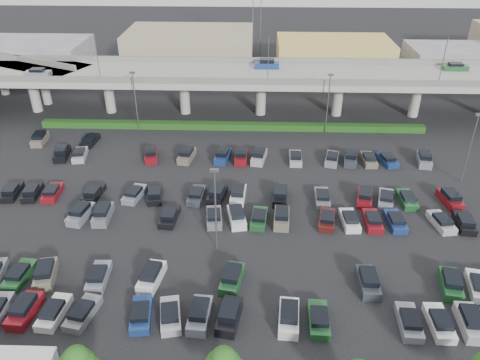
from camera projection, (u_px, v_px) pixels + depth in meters
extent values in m
plane|color=black|center=(222.00, 209.00, 59.59)|extent=(280.00, 280.00, 0.00)
cube|color=#97978F|center=(233.00, 76.00, 83.53)|extent=(150.00, 13.00, 1.10)
cube|color=#5F605B|center=(231.00, 81.00, 77.61)|extent=(150.00, 0.50, 1.00)
cube|color=#5F605B|center=(235.00, 60.00, 88.39)|extent=(150.00, 0.50, 1.00)
cylinder|color=#97978F|center=(34.00, 94.00, 86.63)|extent=(1.80, 1.80, 6.70)
cube|color=#5F605B|center=(31.00, 77.00, 85.04)|extent=(2.60, 9.75, 0.50)
cylinder|color=#97978F|center=(109.00, 95.00, 86.20)|extent=(1.80, 1.80, 6.70)
cube|color=#5F605B|center=(107.00, 78.00, 84.61)|extent=(2.60, 9.75, 0.50)
cylinder|color=#97978F|center=(185.00, 96.00, 85.77)|extent=(1.80, 1.80, 6.70)
cube|color=#5F605B|center=(184.00, 79.00, 84.18)|extent=(2.60, 9.75, 0.50)
cylinder|color=#97978F|center=(261.00, 97.00, 85.34)|extent=(1.80, 1.80, 6.70)
cube|color=#5F605B|center=(261.00, 80.00, 83.75)|extent=(2.60, 9.75, 0.50)
cylinder|color=#97978F|center=(338.00, 98.00, 84.92)|extent=(1.80, 1.80, 6.70)
cube|color=#5F605B|center=(340.00, 81.00, 83.32)|extent=(2.60, 9.75, 0.50)
cylinder|color=#97978F|center=(416.00, 99.00, 84.49)|extent=(1.80, 1.80, 6.70)
cube|color=#5F605B|center=(419.00, 82.00, 82.90)|extent=(2.60, 9.75, 0.50)
cube|color=slate|center=(38.00, 74.00, 81.49)|extent=(4.40, 1.82, 0.82)
cube|color=black|center=(37.00, 70.00, 81.17)|extent=(2.30, 1.60, 0.50)
cube|color=navy|center=(267.00, 65.00, 85.39)|extent=(4.40, 1.82, 1.05)
cube|color=black|center=(267.00, 61.00, 84.97)|extent=(2.60, 1.60, 0.65)
cube|color=#1C4F25|center=(455.00, 68.00, 84.41)|extent=(4.40, 1.82, 0.82)
cube|color=black|center=(456.00, 64.00, 84.09)|extent=(2.30, 1.60, 0.50)
cylinder|color=#535359|center=(98.00, 59.00, 76.64)|extent=(0.14, 0.14, 8.00)
cylinder|color=#535359|center=(268.00, 60.00, 75.78)|extent=(0.14, 0.14, 8.00)
cylinder|color=#535359|center=(443.00, 62.00, 74.93)|extent=(0.14, 0.14, 8.00)
cylinder|color=#97978F|center=(2.00, 78.00, 94.61)|extent=(1.60, 1.60, 6.70)
cylinder|color=#97978F|center=(45.00, 87.00, 89.91)|extent=(1.60, 1.60, 6.70)
cube|color=#1A4012|center=(232.00, 126.00, 80.87)|extent=(66.00, 1.60, 1.10)
sphere|color=#184612|center=(76.00, 359.00, 34.82)|extent=(2.06, 2.06, 2.06)
sphere|color=#184612|center=(224.00, 360.00, 34.72)|extent=(2.08, 2.08, 2.08)
cube|color=silver|center=(3.00, 360.00, 36.95)|extent=(7.80, 2.72, 0.27)
cube|color=maroon|center=(25.00, 311.00, 43.90)|extent=(2.14, 4.52, 1.05)
cube|color=black|center=(23.00, 305.00, 43.48)|extent=(1.79, 2.71, 0.65)
cube|color=white|center=(54.00, 313.00, 43.87)|extent=(2.24, 4.56, 0.82)
cube|color=black|center=(52.00, 309.00, 43.38)|extent=(1.82, 2.44, 0.50)
cube|color=slate|center=(83.00, 313.00, 43.79)|extent=(2.67, 4.68, 0.82)
cube|color=black|center=(81.00, 310.00, 43.30)|extent=(2.03, 2.58, 0.50)
cube|color=navy|center=(141.00, 315.00, 43.62)|extent=(2.37, 4.60, 0.82)
cube|color=black|center=(140.00, 312.00, 43.13)|extent=(1.88, 2.49, 0.50)
cube|color=#AAA9AE|center=(171.00, 316.00, 43.54)|extent=(2.63, 4.67, 0.82)
cube|color=black|center=(170.00, 312.00, 43.05)|extent=(2.02, 2.57, 0.50)
cube|color=slate|center=(200.00, 316.00, 43.39)|extent=(2.14, 4.52, 1.05)
cube|color=black|center=(199.00, 309.00, 42.98)|extent=(1.79, 2.71, 0.65)
cube|color=black|center=(229.00, 316.00, 43.31)|extent=(2.50, 4.63, 1.05)
cube|color=black|center=(229.00, 310.00, 42.90)|extent=(2.00, 2.82, 0.65)
cube|color=white|center=(289.00, 318.00, 43.14)|extent=(2.16, 4.53, 1.05)
cube|color=black|center=(289.00, 312.00, 42.73)|extent=(1.80, 2.72, 0.65)
cube|color=#1C4F25|center=(319.00, 320.00, 43.12)|extent=(1.97, 4.46, 0.82)
cube|color=black|center=(319.00, 317.00, 42.62)|extent=(1.68, 2.35, 0.50)
cube|color=slate|center=(409.00, 322.00, 42.86)|extent=(2.02, 4.48, 0.82)
cube|color=black|center=(411.00, 319.00, 42.37)|extent=(1.71, 2.37, 0.50)
cube|color=white|center=(439.00, 323.00, 42.78)|extent=(1.84, 4.41, 0.82)
cube|color=black|center=(441.00, 320.00, 42.29)|extent=(1.61, 2.31, 0.50)
cube|color=#AAA9AE|center=(470.00, 323.00, 42.64)|extent=(2.05, 4.49, 1.05)
cube|color=black|center=(472.00, 317.00, 42.22)|extent=(1.74, 2.68, 0.65)
cube|color=#1C4F25|center=(20.00, 275.00, 48.35)|extent=(2.15, 4.52, 0.82)
cube|color=black|center=(18.00, 272.00, 47.86)|extent=(1.77, 2.41, 0.50)
cube|color=#6C6654|center=(46.00, 275.00, 48.21)|extent=(2.67, 4.68, 1.05)
cube|color=black|center=(44.00, 269.00, 47.80)|extent=(2.09, 2.87, 0.65)
cube|color=slate|center=(99.00, 277.00, 48.10)|extent=(2.01, 4.48, 0.82)
cube|color=black|center=(97.00, 274.00, 47.61)|extent=(1.70, 2.37, 0.50)
cube|color=white|center=(152.00, 277.00, 47.87)|extent=(2.48, 4.63, 1.05)
cube|color=black|center=(151.00, 271.00, 47.46)|extent=(1.99, 2.82, 0.65)
cube|color=#1C4F25|center=(232.00, 279.00, 47.62)|extent=(2.57, 4.65, 1.05)
cube|color=black|center=(232.00, 273.00, 47.21)|extent=(2.04, 2.84, 0.65)
cube|color=#30353E|center=(368.00, 283.00, 47.20)|extent=(1.83, 4.40, 1.05)
cube|color=black|center=(369.00, 277.00, 46.79)|extent=(1.61, 2.60, 0.65)
cube|color=#1C4F25|center=(450.00, 285.00, 46.95)|extent=(2.55, 4.65, 1.05)
cube|color=black|center=(452.00, 279.00, 46.53)|extent=(2.03, 2.84, 0.65)
cube|color=white|center=(478.00, 286.00, 46.92)|extent=(2.59, 4.66, 0.82)
cube|color=black|center=(480.00, 283.00, 46.44)|extent=(1.99, 2.55, 0.50)
cube|color=slate|center=(81.00, 214.00, 57.70)|extent=(2.55, 4.65, 1.05)
cube|color=black|center=(80.00, 209.00, 57.28)|extent=(2.02, 2.84, 0.65)
cube|color=slate|center=(103.00, 215.00, 57.61)|extent=(1.97, 4.46, 1.05)
cube|color=black|center=(102.00, 209.00, 57.20)|extent=(1.69, 2.65, 0.65)
cube|color=black|center=(170.00, 217.00, 57.42)|extent=(2.15, 4.53, 0.82)
cube|color=black|center=(169.00, 214.00, 56.93)|extent=(1.77, 2.42, 0.50)
cube|color=slate|center=(214.00, 218.00, 57.25)|extent=(2.29, 4.57, 0.82)
cube|color=black|center=(214.00, 214.00, 56.76)|extent=(1.84, 2.46, 0.50)
cube|color=white|center=(237.00, 217.00, 57.11)|extent=(2.63, 4.67, 1.05)
cube|color=black|center=(237.00, 212.00, 56.69)|extent=(2.07, 2.86, 0.65)
cube|color=#1C4F25|center=(259.00, 219.00, 57.08)|extent=(2.26, 4.56, 0.82)
cube|color=black|center=(259.00, 215.00, 56.59)|extent=(1.83, 2.45, 0.50)
cube|color=#6C6654|center=(282.00, 218.00, 56.94)|extent=(2.10, 4.51, 1.05)
cube|color=black|center=(282.00, 213.00, 56.53)|extent=(1.77, 2.70, 0.65)
cube|color=#451412|center=(327.00, 220.00, 56.83)|extent=(2.56, 4.65, 0.82)
cube|color=black|center=(328.00, 217.00, 56.34)|extent=(1.98, 2.54, 0.50)
cube|color=white|center=(350.00, 221.00, 56.75)|extent=(2.10, 4.51, 0.82)
cube|color=black|center=(350.00, 217.00, 56.26)|extent=(1.75, 2.40, 0.50)
cube|color=maroon|center=(372.00, 221.00, 56.66)|extent=(1.86, 4.42, 0.82)
cube|color=black|center=(373.00, 218.00, 56.17)|extent=(1.62, 2.32, 0.50)
cube|color=navy|center=(395.00, 221.00, 56.58)|extent=(2.05, 4.49, 0.82)
cube|color=black|center=(397.00, 218.00, 56.09)|extent=(1.72, 2.38, 0.50)
cube|color=#AAA9AE|center=(441.00, 222.00, 56.41)|extent=(2.53, 4.64, 0.82)
cube|color=black|center=(443.00, 219.00, 55.92)|extent=(1.96, 2.54, 0.50)
cube|color=black|center=(464.00, 223.00, 56.33)|extent=(2.25, 4.56, 0.82)
cube|color=black|center=(466.00, 220.00, 55.84)|extent=(1.82, 2.45, 0.50)
cube|color=black|center=(12.00, 192.00, 62.40)|extent=(2.24, 4.56, 0.82)
cube|color=black|center=(10.00, 189.00, 61.91)|extent=(1.82, 2.44, 0.50)
cube|color=black|center=(32.00, 193.00, 62.32)|extent=(2.31, 4.58, 0.82)
cube|color=black|center=(31.00, 189.00, 61.83)|extent=(1.85, 2.47, 0.50)
cube|color=maroon|center=(53.00, 193.00, 62.24)|extent=(2.11, 4.51, 0.82)
cube|color=black|center=(51.00, 190.00, 61.74)|extent=(1.75, 2.40, 0.50)
cube|color=black|center=(94.00, 194.00, 62.07)|extent=(2.27, 4.57, 0.82)
cube|color=black|center=(92.00, 190.00, 61.58)|extent=(1.83, 2.45, 0.50)
cube|color=slate|center=(135.00, 194.00, 61.90)|extent=(2.67, 4.68, 0.82)
cube|color=black|center=(134.00, 191.00, 61.41)|extent=(2.03, 2.58, 0.50)
cube|color=black|center=(155.00, 195.00, 61.82)|extent=(2.42, 4.61, 0.82)
cube|color=black|center=(154.00, 192.00, 61.33)|extent=(1.91, 2.50, 0.50)
cube|color=#30353E|center=(197.00, 196.00, 61.65)|extent=(2.21, 4.55, 0.82)
cube|color=black|center=(196.00, 192.00, 61.16)|extent=(1.80, 2.44, 0.50)
cube|color=black|center=(217.00, 195.00, 61.50)|extent=(2.61, 4.66, 1.05)
cube|color=black|center=(217.00, 190.00, 61.09)|extent=(2.06, 2.85, 0.65)
cube|color=white|center=(238.00, 196.00, 61.42)|extent=(2.09, 4.50, 1.05)
cube|color=black|center=(238.00, 190.00, 61.01)|extent=(1.76, 2.69, 0.65)
cube|color=black|center=(280.00, 196.00, 61.25)|extent=(2.12, 4.51, 1.05)
cube|color=black|center=(280.00, 191.00, 60.84)|extent=(1.78, 2.70, 0.65)
cube|color=slate|center=(322.00, 198.00, 61.14)|extent=(1.96, 4.46, 0.82)
cube|color=black|center=(323.00, 195.00, 60.65)|extent=(1.68, 2.35, 0.50)
cube|color=maroon|center=(364.00, 198.00, 60.92)|extent=(2.73, 4.69, 1.05)
cube|color=black|center=(365.00, 193.00, 60.50)|extent=(2.12, 2.88, 0.65)
cube|color=slate|center=(386.00, 199.00, 60.89)|extent=(2.86, 4.71, 0.82)
cube|color=black|center=(387.00, 196.00, 60.40)|extent=(2.12, 2.63, 0.50)
cube|color=#1C4F25|center=(407.00, 200.00, 60.81)|extent=(1.95, 4.45, 0.82)
cube|color=black|center=(408.00, 196.00, 60.32)|extent=(1.67, 2.35, 0.50)
cube|color=maroon|center=(450.00, 200.00, 60.58)|extent=(2.38, 4.60, 1.05)
cube|color=black|center=(451.00, 194.00, 60.17)|extent=(1.93, 2.79, 0.65)
cube|color=black|center=(62.00, 154.00, 71.75)|extent=(2.40, 4.61, 1.05)
cube|color=black|center=(61.00, 149.00, 71.33)|extent=(1.94, 2.79, 0.65)
cube|color=#AAA9AE|center=(80.00, 155.00, 71.72)|extent=(2.52, 4.64, 0.82)
cube|color=black|center=(79.00, 152.00, 71.23)|extent=(1.96, 2.53, 0.50)
cube|color=maroon|center=(151.00, 156.00, 71.33)|extent=(2.64, 4.67, 1.05)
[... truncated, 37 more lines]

